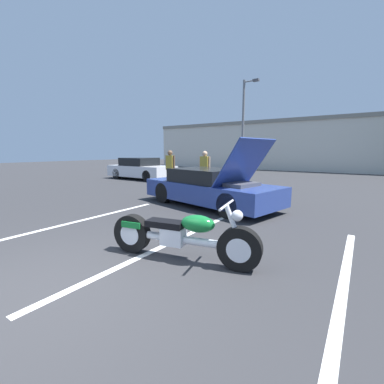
{
  "coord_description": "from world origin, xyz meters",
  "views": [
    {
      "loc": [
        3.0,
        -1.31,
        1.68
      ],
      "look_at": [
        -0.04,
        3.25,
        0.8
      ],
      "focal_mm": 24.0,
      "sensor_mm": 36.0,
      "label": 1
    }
  ],
  "objects_px": {
    "show_car_hood_open": "(210,188)",
    "spectator_by_show_car": "(205,167)",
    "motorcycle": "(181,236)",
    "spectator_near_motorcycle": "(170,166)",
    "light_pole": "(244,122)",
    "parked_car_left_row": "(141,169)"
  },
  "relations": [
    {
      "from": "motorcycle",
      "to": "show_car_hood_open",
      "type": "xyz_separation_m",
      "value": [
        -1.62,
        3.73,
        0.18
      ]
    },
    {
      "from": "light_pole",
      "to": "spectator_by_show_car",
      "type": "relative_size",
      "value": 4.11
    },
    {
      "from": "motorcycle",
      "to": "show_car_hood_open",
      "type": "bearing_deg",
      "value": 102.12
    },
    {
      "from": "spectator_by_show_car",
      "to": "motorcycle",
      "type": "bearing_deg",
      "value": -61.97
    },
    {
      "from": "motorcycle",
      "to": "light_pole",
      "type": "bearing_deg",
      "value": 98.15
    },
    {
      "from": "light_pole",
      "to": "parked_car_left_row",
      "type": "height_order",
      "value": "light_pole"
    },
    {
      "from": "parked_car_left_row",
      "to": "show_car_hood_open",
      "type": "bearing_deg",
      "value": -29.56
    },
    {
      "from": "show_car_hood_open",
      "to": "spectator_by_show_car",
      "type": "relative_size",
      "value": 2.78
    },
    {
      "from": "show_car_hood_open",
      "to": "light_pole",
      "type": "bearing_deg",
      "value": 121.79
    },
    {
      "from": "parked_car_left_row",
      "to": "spectator_by_show_car",
      "type": "xyz_separation_m",
      "value": [
        5.58,
        -1.84,
        0.39
      ]
    },
    {
      "from": "motorcycle",
      "to": "spectator_by_show_car",
      "type": "bearing_deg",
      "value": 106.71
    },
    {
      "from": "spectator_by_show_car",
      "to": "show_car_hood_open",
      "type": "bearing_deg",
      "value": -55.97
    },
    {
      "from": "motorcycle",
      "to": "spectator_by_show_car",
      "type": "relative_size",
      "value": 1.44
    },
    {
      "from": "parked_car_left_row",
      "to": "motorcycle",
      "type": "bearing_deg",
      "value": -40.82
    },
    {
      "from": "light_pole",
      "to": "show_car_hood_open",
      "type": "bearing_deg",
      "value": -71.82
    },
    {
      "from": "motorcycle",
      "to": "show_car_hood_open",
      "type": "relative_size",
      "value": 0.52
    },
    {
      "from": "motorcycle",
      "to": "spectator_by_show_car",
      "type": "height_order",
      "value": "spectator_by_show_car"
    },
    {
      "from": "show_car_hood_open",
      "to": "spectator_near_motorcycle",
      "type": "distance_m",
      "value": 4.23
    },
    {
      "from": "light_pole",
      "to": "motorcycle",
      "type": "bearing_deg",
      "value": -70.54
    },
    {
      "from": "motorcycle",
      "to": "spectator_near_motorcycle",
      "type": "relative_size",
      "value": 1.42
    },
    {
      "from": "parked_car_left_row",
      "to": "spectator_near_motorcycle",
      "type": "distance_m",
      "value": 4.39
    },
    {
      "from": "parked_car_left_row",
      "to": "spectator_by_show_car",
      "type": "bearing_deg",
      "value": -16.67
    }
  ]
}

